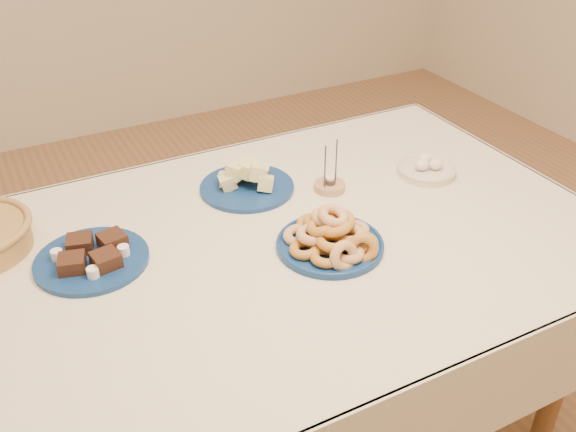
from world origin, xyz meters
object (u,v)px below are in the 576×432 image
Objects in this scene: candle_holder at (330,185)px; egg_bowl at (427,169)px; donut_platter at (332,238)px; brownie_plate at (92,257)px; dining_table at (279,273)px; melon_plate at (247,181)px.

candle_holder reaches higher than egg_bowl.
brownie_plate is (-0.54, 0.22, -0.02)m from donut_platter.
dining_table is 5.92× the size of melon_plate.
donut_platter is at bearing -80.51° from melon_plate.
candle_holder is 0.31m from egg_bowl.
melon_plate reaches higher than dining_table.
melon_plate is (0.04, 0.27, 0.13)m from dining_table.
melon_plate reaches higher than egg_bowl.
egg_bowl is (0.45, 0.20, -0.01)m from donut_platter.
candle_holder reaches higher than dining_table.
brownie_plate is at bearing -177.09° from candle_holder.
melon_plate is at bearing 150.65° from candle_holder.
candle_holder is at bearing 169.62° from egg_bowl.
donut_platter is 1.42× the size of egg_bowl.
brownie_plate is 0.99m from egg_bowl.
dining_table is 0.47m from brownie_plate.
melon_plate is 1.46× the size of egg_bowl.
candle_holder is (0.21, -0.12, -0.01)m from melon_plate.
melon_plate is 0.50m from brownie_plate.
donut_platter is 0.90× the size of brownie_plate.
brownie_plate is 0.69m from candle_holder.
candle_holder is (0.15, 0.25, -0.02)m from donut_platter.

